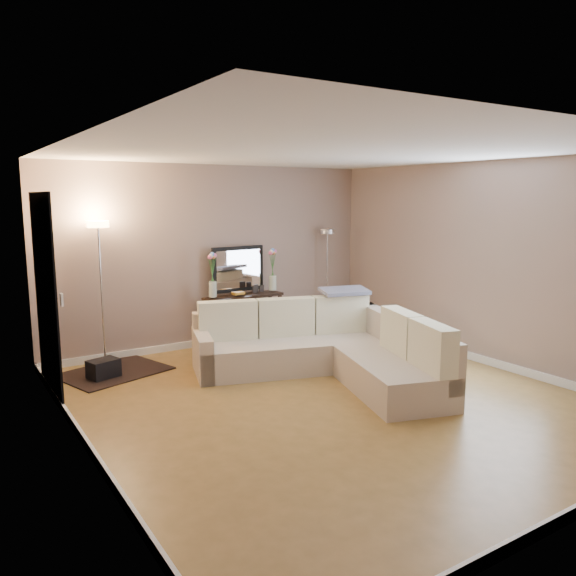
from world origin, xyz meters
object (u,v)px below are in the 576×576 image
console_table (239,317)px  floor_lamp_lit (100,264)px  floor_lamp_unlit (327,260)px  sectional_sofa (327,349)px

console_table → floor_lamp_lit: (-1.93, 0.05, 0.89)m
console_table → floor_lamp_unlit: (1.60, 0.03, 0.75)m
sectional_sofa → console_table: bearing=97.8°
floor_lamp_lit → floor_lamp_unlit: size_ratio=1.13×
floor_lamp_unlit → sectional_sofa: bearing=-126.4°
sectional_sofa → floor_lamp_unlit: 2.43m
console_table → floor_lamp_unlit: bearing=1.2°
sectional_sofa → floor_lamp_lit: 3.03m
floor_lamp_unlit → console_table: bearing=-178.8°
console_table → floor_lamp_unlit: size_ratio=0.74×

